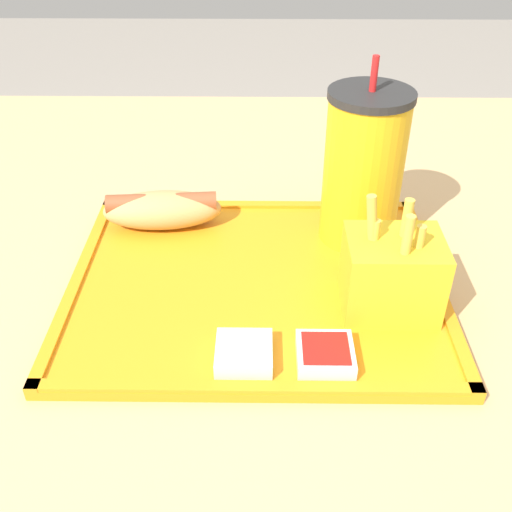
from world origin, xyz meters
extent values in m
cube|color=tan|center=(0.00, 0.00, 0.36)|extent=(1.41, 1.10, 0.71)
cube|color=orange|center=(-0.01, 0.00, 0.72)|extent=(0.38, 0.31, 0.01)
cube|color=orange|center=(-0.01, -0.15, 0.72)|extent=(0.38, 0.01, 0.00)
cube|color=orange|center=(-0.01, 0.15, 0.72)|extent=(0.38, 0.01, 0.00)
cube|color=orange|center=(-0.20, 0.00, 0.72)|extent=(0.01, 0.31, 0.00)
cube|color=orange|center=(0.17, 0.00, 0.72)|extent=(0.01, 0.31, 0.00)
cylinder|color=gold|center=(0.10, 0.09, 0.80)|extent=(0.09, 0.09, 0.16)
cylinder|color=#262626|center=(0.10, 0.09, 0.89)|extent=(0.09, 0.09, 0.01)
cylinder|color=red|center=(0.10, 0.09, 0.91)|extent=(0.01, 0.01, 0.03)
ellipsoid|color=tan|center=(-0.12, 0.10, 0.74)|extent=(0.14, 0.06, 0.04)
cylinder|color=brown|center=(-0.12, 0.10, 0.75)|extent=(0.13, 0.03, 0.02)
cube|color=gold|center=(0.12, -0.04, 0.76)|extent=(0.09, 0.07, 0.08)
cylinder|color=gold|center=(0.14, -0.05, 0.79)|extent=(0.01, 0.01, 0.06)
cylinder|color=gold|center=(0.13, -0.03, 0.79)|extent=(0.01, 0.01, 0.09)
cylinder|color=gold|center=(0.12, -0.06, 0.80)|extent=(0.01, 0.01, 0.08)
cylinder|color=gold|center=(0.10, -0.04, 0.80)|extent=(0.02, 0.01, 0.08)
cylinder|color=gold|center=(0.10, -0.04, 0.79)|extent=(0.01, 0.01, 0.06)
cube|color=silver|center=(-0.02, -0.11, 0.73)|extent=(0.05, 0.05, 0.02)
cube|color=white|center=(-0.02, -0.11, 0.74)|extent=(0.04, 0.04, 0.00)
cube|color=silver|center=(0.05, -0.12, 0.73)|extent=(0.05, 0.05, 0.02)
cube|color=#B21914|center=(0.05, -0.12, 0.74)|extent=(0.04, 0.04, 0.00)
camera|label=1|loc=(-0.01, -0.49, 1.10)|focal=42.00mm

